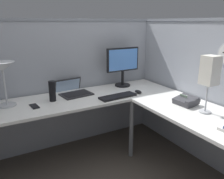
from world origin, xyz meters
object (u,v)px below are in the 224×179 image
at_px(laptop, 73,91).
at_px(cell_phone, 34,106).
at_px(desk_lamp_paper, 210,72).
at_px(thermos_flask, 52,91).
at_px(keyboard, 118,96).
at_px(desk_lamp_dome, 3,70).
at_px(computer_mouse, 138,92).
at_px(office_phone, 186,101).
at_px(monitor, 123,64).

height_order(laptop, cell_phone, laptop).
bearing_deg(desk_lamp_paper, thermos_flask, 138.97).
height_order(keyboard, desk_lamp_dome, desk_lamp_dome).
distance_m(laptop, keyboard, 0.56).
distance_m(laptop, computer_mouse, 0.78).
height_order(desk_lamp_dome, office_phone, desk_lamp_dome).
distance_m(keyboard, computer_mouse, 0.29).
distance_m(monitor, desk_lamp_dome, 1.41).
xyz_separation_m(laptop, thermos_flask, (-0.28, -0.17, 0.09)).
relative_size(keyboard, desk_lamp_dome, 0.97).
height_order(office_phone, desk_lamp_paper, desk_lamp_paper).
distance_m(computer_mouse, thermos_flask, 0.99).
height_order(monitor, keyboard, monitor).
distance_m(cell_phone, thermos_flask, 0.25).
relative_size(keyboard, cell_phone, 2.99).
bearing_deg(keyboard, monitor, 48.17).
xyz_separation_m(desk_lamp_dome, desk_lamp_paper, (1.60, -1.08, 0.02)).
bearing_deg(desk_lamp_dome, keyboard, -15.49).
bearing_deg(keyboard, desk_lamp_dome, 160.72).
xyz_separation_m(cell_phone, office_phone, (1.37, -0.69, 0.03)).
bearing_deg(computer_mouse, laptop, 150.46).
distance_m(thermos_flask, desk_lamp_paper, 1.56).
relative_size(office_phone, desk_lamp_paper, 0.41).
bearing_deg(monitor, cell_phone, -169.04).
xyz_separation_m(laptop, office_phone, (0.88, -0.94, 0.01)).
relative_size(computer_mouse, office_phone, 0.48).
xyz_separation_m(desk_lamp_dome, cell_phone, (0.23, -0.16, -0.36)).
bearing_deg(desk_lamp_dome, cell_phone, -34.02).
bearing_deg(laptop, computer_mouse, -29.54).
relative_size(monitor, computer_mouse, 4.81).
distance_m(cell_phone, office_phone, 1.53).
relative_size(monitor, desk_lamp_dome, 1.12).
bearing_deg(office_phone, computer_mouse, 109.54).
distance_m(laptop, office_phone, 1.29).
distance_m(keyboard, desk_lamp_paper, 0.99).
distance_m(monitor, desk_lamp_paper, 1.17).
bearing_deg(cell_phone, keyboard, -15.84).
bearing_deg(desk_lamp_paper, keyboard, 122.16).
height_order(thermos_flask, office_phone, thermos_flask).
distance_m(monitor, laptop, 0.73).
height_order(keyboard, desk_lamp_paper, desk_lamp_paper).
height_order(computer_mouse, desk_lamp_dome, desk_lamp_dome).
bearing_deg(desk_lamp_dome, laptop, 7.42).
xyz_separation_m(monitor, desk_lamp_paper, (0.19, -1.15, 0.09)).
bearing_deg(monitor, keyboard, -128.04).
bearing_deg(office_phone, keyboard, 132.05).
bearing_deg(keyboard, thermos_flask, 157.15).
relative_size(laptop, desk_lamp_paper, 0.79).
bearing_deg(office_phone, desk_lamp_dome, 152.00).
xyz_separation_m(cell_phone, desk_lamp_paper, (1.36, -0.93, 0.38)).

